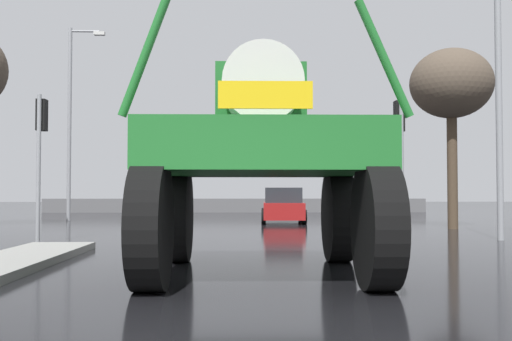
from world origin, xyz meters
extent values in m
plane|color=black|center=(0.00, 18.00, 0.00)|extent=(120.00, 120.00, 0.00)
cylinder|color=black|center=(-1.12, 6.65, 0.87)|extent=(0.46, 1.75, 1.74)
cylinder|color=black|center=(1.94, 6.61, 0.87)|extent=(0.46, 1.75, 1.74)
cylinder|color=black|center=(-1.17, 3.20, 0.87)|extent=(0.46, 1.75, 1.74)
cylinder|color=black|center=(1.90, 3.16, 0.87)|extent=(0.46, 1.75, 1.74)
cube|color=#1E6B28|center=(0.39, 4.91, 1.98)|extent=(3.62, 4.20, 0.72)
cube|color=#1A5B22|center=(0.39, 5.34, 2.90)|extent=(1.50, 1.21, 1.11)
cylinder|color=silver|center=(0.38, 4.30, 2.94)|extent=(1.21, 1.41, 1.19)
cylinder|color=#1E6B28|center=(-1.24, 3.06, 3.15)|extent=(0.71, 0.13, 1.65)
cylinder|color=#1E6B28|center=(1.97, 3.02, 3.13)|extent=(0.80, 0.13, 1.62)
cube|color=yellow|center=(0.36, 2.80, 2.59)|extent=(1.23, 0.06, 0.36)
cube|color=maroon|center=(2.06, 21.56, 0.53)|extent=(1.88, 4.17, 0.70)
cube|color=#23282D|center=(2.05, 21.41, 1.20)|extent=(1.65, 2.17, 0.64)
cylinder|color=black|center=(1.27, 22.94, 0.30)|extent=(0.21, 0.61, 0.60)
cylinder|color=black|center=(2.97, 22.87, 0.30)|extent=(0.21, 0.61, 0.60)
cylinder|color=black|center=(1.15, 20.25, 0.30)|extent=(0.21, 0.61, 0.60)
cylinder|color=black|center=(2.84, 20.17, 0.30)|extent=(0.21, 0.61, 0.60)
cylinder|color=gray|center=(-5.19, 11.04, 1.95)|extent=(0.11, 0.11, 3.90)
cube|color=black|center=(-5.19, 11.26, 3.38)|extent=(0.24, 0.32, 0.84)
sphere|color=red|center=(-5.19, 11.45, 3.65)|extent=(0.17, 0.17, 0.17)
sphere|color=#3C2403|center=(-5.19, 11.45, 3.38)|extent=(0.17, 0.17, 0.17)
sphere|color=black|center=(-5.19, 11.45, 3.11)|extent=(0.17, 0.17, 0.17)
cylinder|color=gray|center=(4.41, 11.04, 1.95)|extent=(0.11, 0.11, 3.91)
cube|color=black|center=(4.41, 11.26, 3.39)|extent=(0.24, 0.32, 0.84)
sphere|color=red|center=(4.41, 11.45, 3.66)|extent=(0.17, 0.17, 0.17)
sphere|color=#3C2403|center=(4.41, 11.45, 3.39)|extent=(0.17, 0.17, 0.17)
sphere|color=black|center=(4.41, 11.45, 3.12)|extent=(0.17, 0.17, 0.17)
cylinder|color=gray|center=(-2.72, 25.27, 1.60)|extent=(0.11, 0.11, 3.21)
cube|color=black|center=(-2.72, 25.49, 2.69)|extent=(0.24, 0.32, 0.84)
sphere|color=red|center=(-2.72, 25.68, 2.96)|extent=(0.17, 0.17, 0.17)
sphere|color=#3C2403|center=(-2.72, 25.68, 2.69)|extent=(0.17, 0.17, 0.17)
sphere|color=black|center=(-2.72, 25.68, 2.42)|extent=(0.17, 0.17, 0.17)
cylinder|color=gray|center=(7.29, 11.53, 3.71)|extent=(0.18, 0.18, 7.43)
cylinder|color=gray|center=(-7.78, 23.49, 4.52)|extent=(0.18, 0.18, 9.03)
cylinder|color=gray|center=(-7.10, 23.49, 8.88)|extent=(1.35, 0.10, 0.10)
cube|color=silver|center=(-6.43, 23.49, 8.78)|extent=(0.50, 0.24, 0.16)
cylinder|color=#473828|center=(7.82, 16.68, 2.12)|extent=(0.37, 0.37, 4.24)
ellipsoid|color=brown|center=(7.82, 16.68, 5.29)|extent=(2.98, 2.98, 2.54)
cube|color=#59595B|center=(0.00, 34.73, 0.45)|extent=(25.03, 0.24, 0.90)
camera|label=1|loc=(-0.03, -5.03, 1.33)|focal=42.66mm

